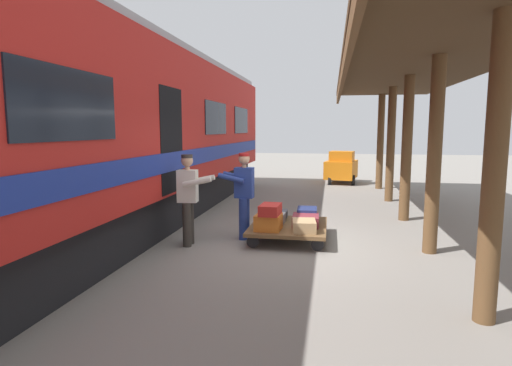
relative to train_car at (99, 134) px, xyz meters
name	(u,v)px	position (x,y,z in m)	size (l,w,h in m)	color
ground_plane	(288,246)	(-3.74, 0.00, -2.06)	(60.00, 60.00, 0.00)	gray
platform_canopy	(436,64)	(-6.18, 0.00, 1.18)	(3.20, 17.09, 3.56)	brown
train_car	(99,134)	(0.00, 0.00, 0.00)	(3.02, 18.01, 4.00)	#B21E19
luggage_cart	(289,227)	(-3.70, -0.45, -1.81)	(1.47, 1.75, 0.30)	brown
suitcase_navy_fabric	(307,214)	(-4.03, -0.93, -1.64)	(0.40, 0.54, 0.25)	navy
suitcase_slate_roller	(275,215)	(-3.37, -0.93, -1.68)	(0.46, 0.63, 0.16)	#4C515B
suitcase_orange_carryall	(268,222)	(-3.37, 0.04, -1.62)	(0.47, 0.50, 0.29)	#CC6B23
suitcase_tan_vintage	(304,226)	(-4.03, 0.04, -1.66)	(0.42, 0.53, 0.21)	tan
suitcase_gray_aluminum	(272,219)	(-3.37, -0.45, -1.67)	(0.46, 0.60, 0.19)	#9EA0A5
suitcase_burgundy_valise	(306,220)	(-4.03, -0.45, -1.66)	(0.50, 0.60, 0.20)	maroon
suitcase_red_plastic	(270,210)	(-3.41, 0.07, -1.37)	(0.35, 0.54, 0.20)	#AD231E
porter_in_overalls	(243,192)	(-2.80, -0.38, -1.14)	(0.68, 0.45, 1.70)	navy
porter_by_door	(189,196)	(-1.91, 0.28, -1.14)	(0.68, 0.46, 1.70)	#332D28
baggage_tug	(341,168)	(-4.91, -9.45, -1.43)	(1.40, 1.87, 1.30)	orange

